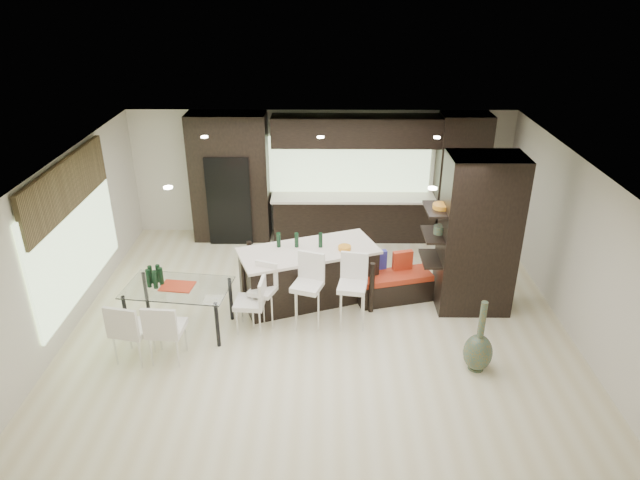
{
  "coord_description": "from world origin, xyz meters",
  "views": [
    {
      "loc": [
        0.08,
        -8.09,
        5.31
      ],
      "look_at": [
        0.0,
        0.6,
        1.15
      ],
      "focal_mm": 32.0,
      "sensor_mm": 36.0,
      "label": 1
    }
  ],
  "objects_px": {
    "stool_left": "(263,301)",
    "floor_vase": "(480,336)",
    "stool_mid": "(307,299)",
    "chair_near": "(167,332)",
    "bench": "(394,286)",
    "dining_table": "(180,308)",
    "kitchen_island": "(309,274)",
    "chair_end": "(250,306)",
    "stool_right": "(352,299)",
    "chair_far": "(133,332)"
  },
  "relations": [
    {
      "from": "floor_vase",
      "to": "stool_mid",
      "type": "bearing_deg",
      "value": 156.07
    },
    {
      "from": "floor_vase",
      "to": "chair_near",
      "type": "distance_m",
      "value": 4.54
    },
    {
      "from": "bench",
      "to": "chair_end",
      "type": "xyz_separation_m",
      "value": [
        -2.4,
        -0.95,
        0.18
      ]
    },
    {
      "from": "stool_left",
      "to": "stool_mid",
      "type": "distance_m",
      "value": 0.72
    },
    {
      "from": "chair_near",
      "to": "stool_left",
      "type": "bearing_deg",
      "value": 39.54
    },
    {
      "from": "stool_mid",
      "to": "chair_near",
      "type": "xyz_separation_m",
      "value": [
        -2.04,
        -0.91,
        -0.04
      ]
    },
    {
      "from": "stool_right",
      "to": "chair_far",
      "type": "height_order",
      "value": "stool_right"
    },
    {
      "from": "kitchen_island",
      "to": "bench",
      "type": "distance_m",
      "value": 1.51
    },
    {
      "from": "dining_table",
      "to": "bench",
      "type": "bearing_deg",
      "value": 22.27
    },
    {
      "from": "stool_mid",
      "to": "dining_table",
      "type": "relative_size",
      "value": 0.62
    },
    {
      "from": "bench",
      "to": "floor_vase",
      "type": "xyz_separation_m",
      "value": [
        1.01,
        -1.94,
        0.32
      ]
    },
    {
      "from": "kitchen_island",
      "to": "dining_table",
      "type": "height_order",
      "value": "kitchen_island"
    },
    {
      "from": "bench",
      "to": "chair_far",
      "type": "distance_m",
      "value": 4.4
    },
    {
      "from": "stool_left",
      "to": "floor_vase",
      "type": "height_order",
      "value": "floor_vase"
    },
    {
      "from": "stool_left",
      "to": "stool_right",
      "type": "height_order",
      "value": "stool_right"
    },
    {
      "from": "stool_mid",
      "to": "stool_right",
      "type": "distance_m",
      "value": 0.72
    },
    {
      "from": "dining_table",
      "to": "chair_end",
      "type": "height_order",
      "value": "chair_end"
    },
    {
      "from": "stool_left",
      "to": "dining_table",
      "type": "bearing_deg",
      "value": -152.83
    },
    {
      "from": "floor_vase",
      "to": "chair_near",
      "type": "height_order",
      "value": "floor_vase"
    },
    {
      "from": "chair_end",
      "to": "chair_near",
      "type": "bearing_deg",
      "value": 129.3
    },
    {
      "from": "kitchen_island",
      "to": "chair_far",
      "type": "bearing_deg",
      "value": -166.25
    },
    {
      "from": "kitchen_island",
      "to": "bench",
      "type": "relative_size",
      "value": 1.78
    },
    {
      "from": "stool_left",
      "to": "floor_vase",
      "type": "bearing_deg",
      "value": 1.02
    },
    {
      "from": "stool_mid",
      "to": "chair_far",
      "type": "height_order",
      "value": "stool_mid"
    },
    {
      "from": "stool_mid",
      "to": "stool_left",
      "type": "bearing_deg",
      "value": -163.81
    },
    {
      "from": "kitchen_island",
      "to": "floor_vase",
      "type": "distance_m",
      "value": 3.16
    },
    {
      "from": "stool_left",
      "to": "stool_right",
      "type": "xyz_separation_m",
      "value": [
        1.44,
        -0.03,
        0.07
      ]
    },
    {
      "from": "bench",
      "to": "chair_near",
      "type": "height_order",
      "value": "chair_near"
    },
    {
      "from": "chair_end",
      "to": "stool_mid",
      "type": "bearing_deg",
      "value": -78.16
    },
    {
      "from": "stool_left",
      "to": "bench",
      "type": "relative_size",
      "value": 0.66
    },
    {
      "from": "kitchen_island",
      "to": "floor_vase",
      "type": "height_order",
      "value": "floor_vase"
    },
    {
      "from": "kitchen_island",
      "to": "floor_vase",
      "type": "bearing_deg",
      "value": -58.29
    },
    {
      "from": "stool_right",
      "to": "dining_table",
      "type": "distance_m",
      "value": 2.76
    },
    {
      "from": "floor_vase",
      "to": "chair_end",
      "type": "xyz_separation_m",
      "value": [
        -3.41,
        0.99,
        -0.14
      ]
    },
    {
      "from": "chair_far",
      "to": "floor_vase",
      "type": "bearing_deg",
      "value": 10.29
    },
    {
      "from": "floor_vase",
      "to": "dining_table",
      "type": "relative_size",
      "value": 0.7
    },
    {
      "from": "stool_left",
      "to": "chair_end",
      "type": "relative_size",
      "value": 1.0
    },
    {
      "from": "chair_far",
      "to": "stool_mid",
      "type": "bearing_deg",
      "value": 32.22
    },
    {
      "from": "stool_mid",
      "to": "dining_table",
      "type": "distance_m",
      "value": 2.04
    },
    {
      "from": "stool_left",
      "to": "stool_mid",
      "type": "bearing_deg",
      "value": 18.0
    },
    {
      "from": "bench",
      "to": "chair_near",
      "type": "bearing_deg",
      "value": -168.28
    },
    {
      "from": "stool_left",
      "to": "stool_mid",
      "type": "height_order",
      "value": "stool_mid"
    },
    {
      "from": "stool_right",
      "to": "chair_near",
      "type": "height_order",
      "value": "stool_right"
    },
    {
      "from": "floor_vase",
      "to": "kitchen_island",
      "type": "bearing_deg",
      "value": 142.26
    },
    {
      "from": "kitchen_island",
      "to": "stool_left",
      "type": "distance_m",
      "value": 1.07
    },
    {
      "from": "dining_table",
      "to": "chair_far",
      "type": "relative_size",
      "value": 1.74
    },
    {
      "from": "kitchen_island",
      "to": "chair_end",
      "type": "distance_m",
      "value": 1.32
    },
    {
      "from": "stool_left",
      "to": "bench",
      "type": "distance_m",
      "value": 2.36
    },
    {
      "from": "chair_far",
      "to": "chair_end",
      "type": "bearing_deg",
      "value": 38.34
    },
    {
      "from": "bench",
      "to": "dining_table",
      "type": "bearing_deg",
      "value": -179.45
    }
  ]
}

